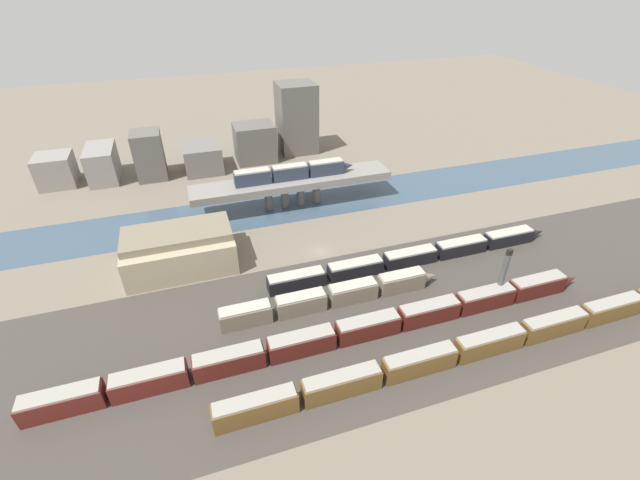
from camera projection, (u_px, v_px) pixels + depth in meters
name	position (u px, v px, depth m)	size (l,w,h in m)	color
ground_plane	(320.00, 252.00, 101.06)	(400.00, 400.00, 0.00)	#756B5B
railbed_yard	(359.00, 320.00, 82.00)	(280.00, 42.00, 0.01)	#423D38
river_water	(293.00, 205.00, 120.35)	(320.00, 18.32, 0.01)	#3D5166
bridge	(292.00, 183.00, 116.67)	(54.94, 9.08, 8.12)	gray
train_on_bridge	(294.00, 172.00, 115.00)	(33.21, 3.04, 3.93)	#2D384C
train_yard_near	(496.00, 341.00, 74.60)	(99.47, 2.80, 4.19)	brown
train_yard_mid	(343.00, 333.00, 76.26)	(103.72, 3.16, 4.04)	#5B1E19
train_yard_far	(333.00, 296.00, 84.67)	(45.68, 3.07, 4.03)	gray
train_yard_outer	(416.00, 256.00, 96.68)	(69.60, 3.17, 3.46)	black
warehouse_building	(180.00, 249.00, 94.45)	(23.34, 15.26, 9.11)	tan
signal_tower	(502.00, 277.00, 83.60)	(1.08, 1.08, 12.33)	#4C4C51
city_block_far_left	(56.00, 170.00, 128.77)	(10.23, 10.33, 9.41)	gray
city_block_left	(102.00, 163.00, 132.15)	(8.26, 15.35, 10.16)	gray
city_block_center	(149.00, 155.00, 131.88)	(8.68, 9.70, 14.66)	#605B56
city_block_right	(203.00, 158.00, 138.16)	(11.67, 13.35, 8.59)	slate
city_block_far_right	(255.00, 143.00, 144.06)	(13.07, 10.83, 12.42)	#605B56
city_block_tall	(297.00, 118.00, 148.36)	(12.73, 11.83, 23.58)	#605B56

